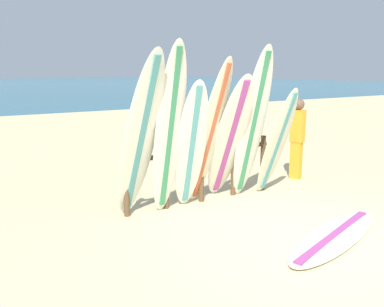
% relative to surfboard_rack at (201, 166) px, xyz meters
% --- Properties ---
extents(ground_plane, '(120.00, 120.00, 0.00)m').
position_rel_surfboard_rack_xyz_m(ground_plane, '(0.39, -2.42, -0.62)').
color(ground_plane, beige).
extents(surfboard_rack, '(2.82, 0.09, 1.02)m').
position_rel_surfboard_rack_xyz_m(surfboard_rack, '(0.00, 0.00, 0.00)').
color(surfboard_rack, brown).
rests_on(surfboard_rack, ground).
extents(surfboard_leaning_far_left, '(0.76, 1.07, 2.52)m').
position_rel_surfboard_rack_xyz_m(surfboard_leaning_far_left, '(-1.24, -0.30, 0.64)').
color(surfboard_leaning_far_left, white).
rests_on(surfboard_leaning_far_left, ground).
extents(surfboard_leaning_left, '(0.55, 0.68, 2.64)m').
position_rel_surfboard_rack_xyz_m(surfboard_leaning_left, '(-0.77, -0.32, 0.70)').
color(surfboard_leaning_left, silver).
rests_on(surfboard_leaning_left, ground).
extents(surfboard_leaning_center_left, '(0.59, 0.74, 2.08)m').
position_rel_surfboard_rack_xyz_m(surfboard_leaning_center_left, '(-0.37, -0.28, 0.42)').
color(surfboard_leaning_center_left, silver).
rests_on(surfboard_leaning_center_left, ground).
extents(surfboard_leaning_center, '(0.61, 0.96, 2.42)m').
position_rel_surfboard_rack_xyz_m(surfboard_leaning_center, '(-0.03, -0.29, 0.59)').
color(surfboard_leaning_center, beige).
rests_on(surfboard_leaning_center, ground).
extents(surfboard_leaning_center_right, '(0.69, 1.15, 2.17)m').
position_rel_surfboard_rack_xyz_m(surfboard_leaning_center_right, '(0.38, -0.27, 0.47)').
color(surfboard_leaning_center_right, silver).
rests_on(surfboard_leaning_center_right, ground).
extents(surfboard_leaning_right, '(0.53, 0.77, 2.61)m').
position_rel_surfboard_rack_xyz_m(surfboard_leaning_right, '(0.79, -0.35, 0.69)').
color(surfboard_leaning_right, silver).
rests_on(surfboard_leaning_right, ground).
extents(surfboard_leaning_far_right, '(0.64, 0.82, 1.93)m').
position_rel_surfboard_rack_xyz_m(surfboard_leaning_far_right, '(1.29, -0.42, 0.35)').
color(surfboard_leaning_far_right, beige).
rests_on(surfboard_leaning_far_right, ground).
extents(surfboard_lying_on_sand, '(2.44, 1.28, 0.08)m').
position_rel_surfboard_rack_xyz_m(surfboard_lying_on_sand, '(0.66, -2.25, -0.58)').
color(surfboard_lying_on_sand, white).
rests_on(surfboard_lying_on_sand, ground).
extents(beachgoer_standing, '(0.24, 0.30, 1.63)m').
position_rel_surfboard_rack_xyz_m(beachgoer_standing, '(2.46, 0.23, 0.28)').
color(beachgoer_standing, gold).
rests_on(beachgoer_standing, ground).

